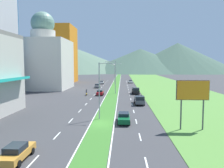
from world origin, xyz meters
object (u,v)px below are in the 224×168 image
street_lamp_far (115,72)px  car_0 (124,118)px  street_lamp_near (101,87)px  street_lamp_mid (114,75)px  billboard_roadside (193,93)px  car_4 (130,82)px  car_3 (102,82)px  car_2 (17,152)px  pickup_truck_0 (136,91)px  pickup_truck_1 (139,100)px  motorcycle_rider (86,93)px  car_5 (97,86)px  car_1 (100,93)px

street_lamp_far → car_0: 64.36m
street_lamp_near → street_lamp_mid: street_lamp_mid is taller
billboard_roadside → car_4: billboard_roadside is taller
street_lamp_mid → car_3: size_ratio=2.07×
street_lamp_near → car_2: bearing=-112.1°
billboard_roadside → car_0: billboard_roadside is taller
street_lamp_mid → pickup_truck_0: size_ratio=1.82×
street_lamp_far → pickup_truck_1: 49.48m
street_lamp_near → billboard_roadside: street_lamp_near is taller
pickup_truck_0 → pickup_truck_1: size_ratio=1.00×
street_lamp_mid → motorcycle_rider: size_ratio=4.93×
car_5 → motorcycle_rider: motorcycle_rider is taller
pickup_truck_1 → car_5: bearing=-158.7°
car_0 → car_3: car_0 is taller
street_lamp_mid → car_1: (-3.94, -3.49, -4.92)m
street_lamp_near → car_4: (7.25, 70.32, -4.47)m
car_1 → car_4: size_ratio=1.05×
street_lamp_near → car_3: (-6.11, 65.13, -4.45)m
billboard_roadside → motorcycle_rider: bearing=121.4°
car_5 → pickup_truck_0: 21.63m
car_2 → car_5: (0.08, 63.08, 0.01)m
street_lamp_near → car_5: street_lamp_near is taller
street_lamp_near → car_5: bearing=97.3°
car_5 → pickup_truck_0: (13.54, -16.87, 0.21)m
car_0 → motorcycle_rider: 30.43m
car_5 → car_2: bearing=179.9°
car_2 → car_5: size_ratio=1.11×
car_4 → car_5: bearing=-30.7°
pickup_truck_0 → motorcycle_rider: pickup_truck_0 is taller
car_0 → pickup_truck_1: pickup_truck_1 is taller
car_0 → car_3: size_ratio=1.01×
street_lamp_near → billboard_roadside: (12.68, -5.12, -0.22)m
street_lamp_near → car_2: street_lamp_near is taller
car_1 → car_3: size_ratio=0.91×
street_lamp_far → car_5: bearing=-113.5°
street_lamp_far → car_4: size_ratio=2.30×
pickup_truck_1 → car_1: bearing=-144.3°
street_lamp_mid → street_lamp_near: bearing=-91.7°
car_0 → car_5: (-9.77, 49.51, 0.01)m
car_1 → pickup_truck_0: size_ratio=0.80×
car_4 → car_0: bearing=-2.9°
street_lamp_far → car_0: street_lamp_far is taller
street_lamp_near → street_lamp_mid: (0.92, 31.19, 0.48)m
car_0 → car_2: (-9.85, -13.56, -0.00)m
pickup_truck_1 → pickup_truck_0: bearing=179.2°
billboard_roadside → motorcycle_rider: 37.68m
pickup_truck_0 → car_0: bearing=-6.6°
street_lamp_mid → motorcycle_rider: 10.15m
car_1 → pickup_truck_0: 10.90m
billboard_roadside → car_4: (-5.42, 75.44, -4.26)m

